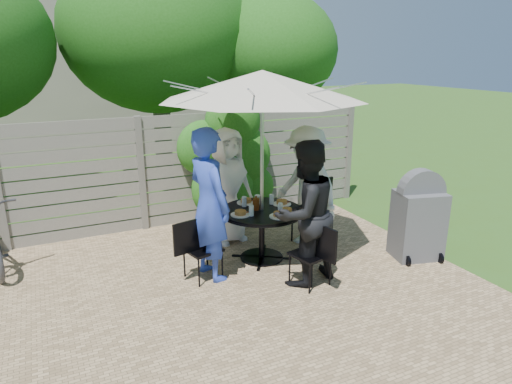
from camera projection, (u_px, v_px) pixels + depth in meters
name	position (u px, v px, depth m)	size (l,w,h in m)	color
backyard_envelope	(86.00, 59.00, 13.06)	(60.00, 60.00, 5.00)	#33561A
patio_table	(262.00, 225.00, 6.25)	(1.33, 1.33, 0.73)	black
umbrella	(262.00, 85.00, 5.70)	(3.16, 3.16, 2.57)	silver
chair_back	(223.00, 223.00, 7.05)	(0.52, 0.65, 0.85)	black
person_back	(227.00, 186.00, 6.77)	(0.86, 0.56, 1.75)	white
chair_left	(202.00, 261.00, 5.76)	(0.64, 0.48, 0.84)	black
person_left	(209.00, 205.00, 5.63)	(0.71, 0.47, 1.94)	#2A43B7
chair_front	(311.00, 267.00, 5.60)	(0.49, 0.64, 0.85)	black
person_front	(305.00, 214.00, 5.51)	(0.88, 0.69, 1.81)	black
chair_right	(312.00, 224.00, 6.88)	(0.73, 0.57, 0.96)	black
person_right	(306.00, 188.00, 6.63)	(1.16, 0.67, 1.79)	silver
plate_back	(246.00, 201.00, 6.45)	(0.26, 0.26, 0.06)	white
plate_left	(240.00, 213.00, 5.97)	(0.26, 0.26, 0.06)	white
plate_front	(279.00, 215.00, 5.91)	(0.26, 0.26, 0.06)	white
plate_right	(282.00, 203.00, 6.39)	(0.26, 0.26, 0.06)	white
plate_extra	(286.00, 211.00, 6.06)	(0.24, 0.24, 0.06)	white
glass_back	(244.00, 202.00, 6.30)	(0.07, 0.07, 0.14)	silver
glass_left	(251.00, 211.00, 5.93)	(0.07, 0.07, 0.14)	silver
glass_front	(280.00, 208.00, 6.03)	(0.07, 0.07, 0.14)	silver
glass_right	(272.00, 199.00, 6.40)	(0.07, 0.07, 0.14)	silver
syrup_jug	(256.00, 204.00, 6.16)	(0.09, 0.09, 0.16)	#59280C
coffee_cup	(258.00, 200.00, 6.39)	(0.08, 0.08, 0.12)	#C6B293
bbq_grill	(418.00, 219.00, 6.28)	(0.73, 0.63, 1.28)	#4F5054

